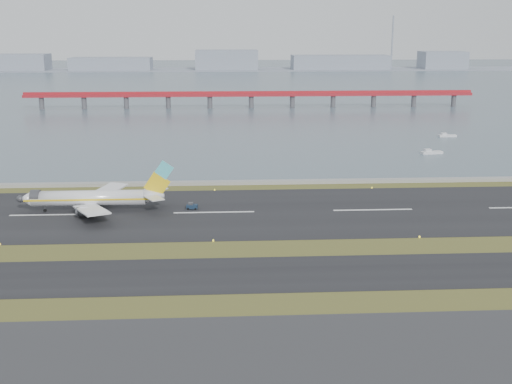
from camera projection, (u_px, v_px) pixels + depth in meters
The scene contains 11 objects.
ground at pixel (213, 253), 130.32m from camera, with size 1000.00×1000.00×0.00m, color #3F4B1A.
taxiway_strip at pixel (212, 275), 118.69m from camera, with size 1000.00×18.00×0.10m, color black.
runway_strip at pixel (214, 212), 159.34m from camera, with size 1000.00×45.00×0.10m, color black.
seawall at pixel (215, 183), 188.26m from camera, with size 1000.00×2.50×1.00m, color gray.
bay_water at pixel (218, 80), 575.51m from camera, with size 1400.00×800.00×1.30m, color #465664.
red_pier at pixel (251, 95), 371.56m from camera, with size 260.00×5.00×10.20m.
far_shoreline at pixel (230, 64), 729.61m from camera, with size 1400.00×80.00×60.50m.
airliner at pixel (95, 198), 159.65m from camera, with size 38.52×32.89×12.80m.
pushback_tug at pixel (192, 206), 162.04m from camera, with size 2.88×1.87×1.75m.
workboat_near at pixel (431, 152), 234.62m from camera, with size 8.24×3.89×1.92m.
workboat_far at pixel (447, 136), 272.02m from camera, with size 7.46×2.61×1.79m.
Camera 1 is at (1.85, -123.54, 44.15)m, focal length 45.00 mm.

